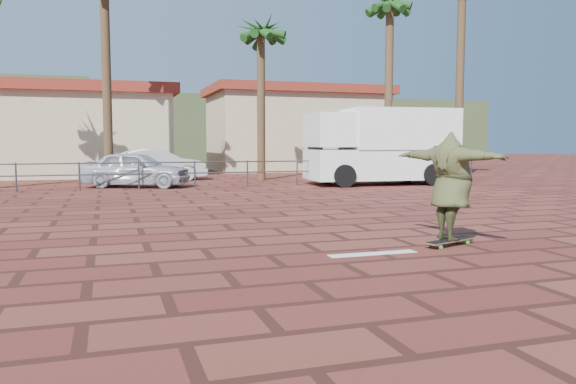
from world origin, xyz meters
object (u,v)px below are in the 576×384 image
(car_silver, at_px, (136,169))
(car_white, at_px, (157,165))
(skateboarder, at_px, (451,186))
(campervan, at_px, (382,145))
(longboard, at_px, (449,241))

(car_silver, bearing_deg, car_white, 6.71)
(skateboarder, height_order, campervan, campervan)
(longboard, xyz_separation_m, car_white, (-3.17, 17.50, 0.62))
(longboard, bearing_deg, car_silver, 86.61)
(skateboarder, xyz_separation_m, car_white, (-3.17, 17.50, -0.27))
(car_white, bearing_deg, longboard, -177.02)
(car_white, bearing_deg, campervan, -128.07)
(car_silver, height_order, car_white, car_white)
(longboard, xyz_separation_m, car_silver, (-4.20, 14.00, 0.59))
(longboard, relative_size, car_white, 0.25)
(longboard, xyz_separation_m, campervan, (5.23, 12.50, 1.50))
(campervan, bearing_deg, skateboarder, -108.84)
(skateboarder, distance_m, car_white, 17.79)
(campervan, bearing_deg, longboard, -108.84)
(skateboarder, xyz_separation_m, car_silver, (-4.20, 14.00, -0.29))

